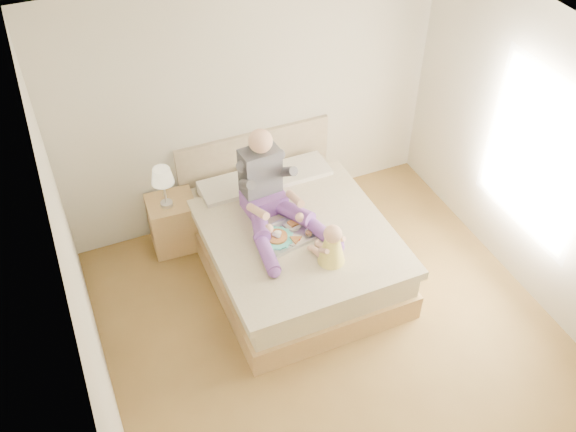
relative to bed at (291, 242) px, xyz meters
name	(u,v)px	position (x,y,z in m)	size (l,w,h in m)	color
room	(357,217)	(0.08, -1.08, 1.19)	(4.02, 4.22, 2.71)	brown
bed	(291,242)	(0.00, 0.00, 0.00)	(1.70, 2.18, 1.00)	#A4804C
nightstand	(174,223)	(-1.00, 0.76, -0.02)	(0.50, 0.45, 0.59)	#A4804C
lamp	(162,178)	(-1.05, 0.72, 0.62)	(0.22, 0.22, 0.46)	silver
adult	(270,195)	(-0.16, 0.13, 0.56)	(0.78, 1.14, 0.93)	#6E3E9D
tray	(286,233)	(-0.13, -0.18, 0.33)	(0.57, 0.48, 0.14)	silver
baby	(331,247)	(0.11, -0.64, 0.46)	(0.30, 0.37, 0.41)	#FFEA50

